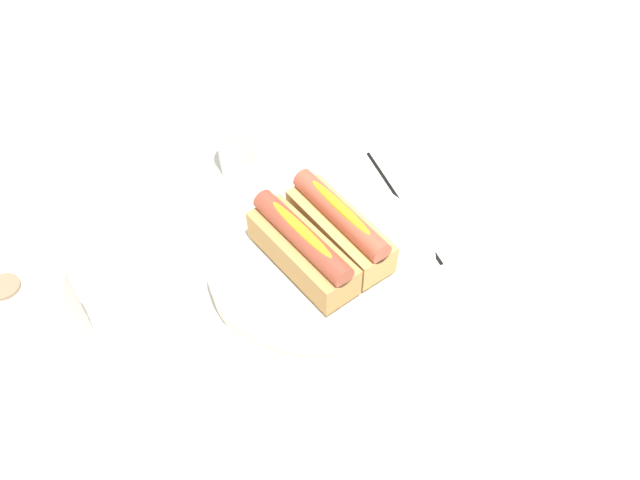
% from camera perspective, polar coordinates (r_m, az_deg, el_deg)
% --- Properties ---
extents(ground_plane, '(2.40, 2.40, 0.00)m').
position_cam_1_polar(ground_plane, '(0.80, 0.63, -2.47)').
color(ground_plane, silver).
extents(serving_bowl, '(0.27, 0.27, 0.04)m').
position_cam_1_polar(serving_bowl, '(0.78, -0.00, -1.79)').
color(serving_bowl, silver).
rests_on(serving_bowl, ground_plane).
extents(hotdog_front, '(0.15, 0.05, 0.06)m').
position_cam_1_polar(hotdog_front, '(0.75, 1.63, 1.38)').
color(hotdog_front, tan).
rests_on(hotdog_front, serving_bowl).
extents(hotdog_back, '(0.15, 0.05, 0.06)m').
position_cam_1_polar(hotdog_back, '(0.73, -1.68, -0.62)').
color(hotdog_back, tan).
rests_on(hotdog_back, serving_bowl).
extents(water_glass, '(0.07, 0.07, 0.09)m').
position_cam_1_polar(water_glass, '(0.89, -6.82, 8.23)').
color(water_glass, white).
rests_on(water_glass, ground_plane).
extents(paper_towel_roll, '(0.11, 0.11, 0.13)m').
position_cam_1_polar(paper_towel_roll, '(0.73, -24.40, -6.87)').
color(paper_towel_roll, white).
rests_on(paper_towel_roll, ground_plane).
extents(chopstick_near, '(0.21, 0.07, 0.01)m').
position_cam_1_polar(chopstick_near, '(0.87, 7.30, 3.19)').
color(chopstick_near, black).
rests_on(chopstick_near, ground_plane).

